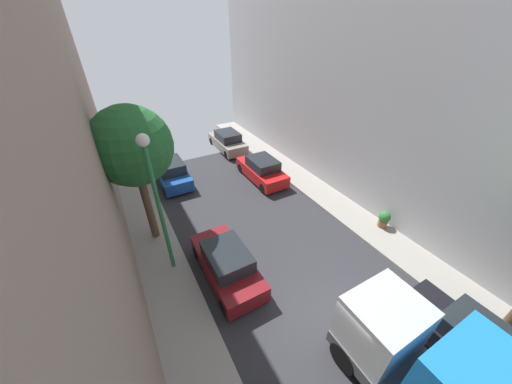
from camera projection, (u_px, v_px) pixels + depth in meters
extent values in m
plane|color=#2D2D33|center=(347.00, 330.00, 9.45)|extent=(32.00, 32.00, 0.00)
cube|color=gray|center=(432.00, 273.00, 11.45)|extent=(2.00, 44.00, 0.15)
cube|color=maroon|center=(227.00, 266.00, 11.18)|extent=(1.76, 4.20, 0.76)
cube|color=#1E2328|center=(227.00, 257.00, 10.68)|extent=(1.56, 2.10, 0.64)
cylinder|color=black|center=(197.00, 253.00, 12.11)|extent=(0.22, 0.64, 0.64)
cylinder|color=black|center=(229.00, 241.00, 12.75)|extent=(0.22, 0.64, 0.64)
cylinder|color=black|center=(225.00, 307.00, 9.85)|extent=(0.22, 0.64, 0.64)
cylinder|color=black|center=(261.00, 289.00, 10.49)|extent=(0.22, 0.64, 0.64)
cube|color=#194799|center=(172.00, 174.00, 17.70)|extent=(1.76, 4.20, 0.76)
cube|color=#1E2328|center=(170.00, 166.00, 17.21)|extent=(1.56, 2.10, 0.64)
cylinder|color=black|center=(155.00, 170.00, 18.64)|extent=(0.22, 0.64, 0.64)
cylinder|color=black|center=(177.00, 165.00, 19.28)|extent=(0.22, 0.64, 0.64)
cylinder|color=black|center=(166.00, 191.00, 16.38)|extent=(0.22, 0.64, 0.64)
cylinder|color=black|center=(191.00, 185.00, 17.02)|extent=(0.22, 0.64, 0.64)
cube|color=gold|center=(155.00, 147.00, 21.41)|extent=(1.76, 4.20, 0.76)
cube|color=#1E2328|center=(154.00, 140.00, 20.92)|extent=(1.56, 2.10, 0.64)
cylinder|color=black|center=(142.00, 145.00, 22.35)|extent=(0.22, 0.64, 0.64)
cylinder|color=black|center=(161.00, 141.00, 22.99)|extent=(0.22, 0.64, 0.64)
cylinder|color=black|center=(150.00, 159.00, 20.09)|extent=(0.22, 0.64, 0.64)
cylinder|color=black|center=(170.00, 155.00, 20.73)|extent=(0.22, 0.64, 0.64)
cube|color=black|center=(468.00, 345.00, 8.49)|extent=(1.76, 4.20, 0.76)
cube|color=#1E2328|center=(484.00, 337.00, 8.00)|extent=(1.56, 2.10, 0.64)
cylinder|color=black|center=(406.00, 320.00, 9.42)|extent=(0.22, 0.64, 0.64)
cylinder|color=black|center=(433.00, 301.00, 10.06)|extent=(0.22, 0.64, 0.64)
cube|color=red|center=(262.00, 172.00, 17.99)|extent=(1.76, 4.20, 0.76)
cube|color=#1E2328|center=(263.00, 163.00, 17.50)|extent=(1.56, 2.10, 0.64)
cylinder|color=black|center=(241.00, 168.00, 18.93)|extent=(0.22, 0.64, 0.64)
cylinder|color=black|center=(260.00, 163.00, 19.57)|extent=(0.22, 0.64, 0.64)
cylinder|color=black|center=(263.00, 188.00, 16.67)|extent=(0.22, 0.64, 0.64)
cylinder|color=black|center=(284.00, 182.00, 17.31)|extent=(0.22, 0.64, 0.64)
cube|color=gray|center=(228.00, 143.00, 22.06)|extent=(1.76, 4.20, 0.76)
cube|color=#1E2328|center=(228.00, 136.00, 21.57)|extent=(1.56, 2.10, 0.64)
cylinder|color=black|center=(212.00, 141.00, 23.00)|extent=(0.22, 0.64, 0.64)
cylinder|color=black|center=(229.00, 138.00, 23.64)|extent=(0.22, 0.64, 0.64)
cylinder|color=black|center=(227.00, 155.00, 20.74)|extent=(0.22, 0.64, 0.64)
cylinder|color=black|center=(244.00, 151.00, 21.38)|extent=(0.22, 0.64, 0.64)
cube|color=#B7B7BC|center=(382.00, 323.00, 7.76)|extent=(2.10, 1.80, 1.70)
cylinder|color=black|center=(344.00, 357.00, 8.25)|extent=(0.30, 0.96, 0.96)
cylinder|color=black|center=(386.00, 327.00, 9.05)|extent=(0.30, 0.96, 0.96)
cylinder|color=brown|center=(148.00, 206.00, 12.37)|extent=(0.36, 0.36, 3.56)
sphere|color=#23602D|center=(132.00, 146.00, 10.71)|extent=(3.30, 3.30, 3.30)
cylinder|color=brown|center=(382.00, 223.00, 13.82)|extent=(0.46, 0.46, 0.39)
sphere|color=#2D7233|center=(385.00, 217.00, 13.58)|extent=(0.58, 0.58, 0.58)
cylinder|color=#26723F|center=(161.00, 215.00, 10.16)|extent=(0.16, 0.16, 5.64)
sphere|color=white|center=(143.00, 140.00, 8.49)|extent=(0.44, 0.44, 0.44)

